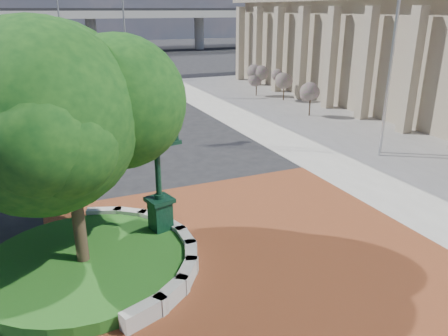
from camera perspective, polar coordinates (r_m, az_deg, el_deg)
ground at (r=15.21m, az=1.48°, el=-9.10°), size 200.00×200.00×0.00m
plaza at (r=14.42m, az=3.20°, el=-10.80°), size 12.00×12.00×0.04m
sidewalk at (r=31.76m, az=20.43°, el=5.36°), size 20.00×50.00×0.04m
planter_wall at (r=14.28m, az=-8.56°, el=-10.19°), size 2.96×6.77×0.54m
grass_bed at (r=14.02m, az=-17.79°, el=-11.97°), size 6.10×6.10×0.40m
overpass at (r=82.19m, az=-20.93°, el=18.26°), size 90.00×12.00×7.50m
tree_planter at (r=12.58m, az=-19.48°, el=1.83°), size 5.20×5.20×6.33m
tree_street at (r=30.34m, az=-20.63°, el=10.93°), size 4.40×4.40×5.45m
post_clock at (r=14.09m, az=-8.73°, el=1.52°), size 1.33×1.33×5.44m
parked_car at (r=47.94m, az=-12.27°, el=11.67°), size 3.39×4.75×1.50m
flagpole_a at (r=23.74m, az=21.19°, el=14.58°), size 1.71×0.35×11.06m
flagpole_b at (r=24.28m, az=21.16°, el=13.70°), size 1.60×0.26×10.26m
street_lamp_near at (r=40.24m, az=-12.47°, el=16.31°), size 1.84×0.91×8.65m
street_lamp_far at (r=52.97m, az=-20.41°, el=17.40°), size 2.18×1.08×10.25m
shrub_near at (r=32.49m, az=11.23°, el=9.40°), size 1.20×1.20×2.20m
shrub_mid at (r=37.97m, az=7.86°, el=11.09°), size 1.20×1.20×2.20m
shrub_far at (r=39.75m, az=4.28°, el=11.62°), size 1.20×1.20×2.20m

